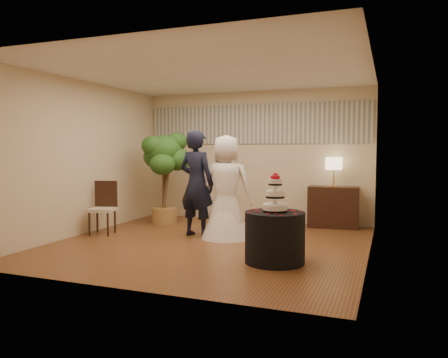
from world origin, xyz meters
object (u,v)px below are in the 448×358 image
at_px(table_lamp, 334,172).
at_px(ficus_tree, 164,177).
at_px(wedding_cake, 275,192).
at_px(groom, 197,183).
at_px(console, 333,207).
at_px(side_chair, 102,208).
at_px(cake_table, 275,237).
at_px(bride, 226,187).

height_order(table_lamp, ficus_tree, ficus_tree).
distance_m(wedding_cake, table_lamp, 3.07).
height_order(groom, wedding_cake, groom).
bearing_deg(console, side_chair, -154.54).
distance_m(groom, table_lamp, 2.80).
relative_size(cake_table, side_chair, 0.85).
bearing_deg(console, bride, -138.00).
bearing_deg(table_lamp, side_chair, -150.11).
distance_m(groom, bride, 0.56).
distance_m(bride, console, 2.41).
xyz_separation_m(groom, table_lamp, (2.19, 1.75, 0.16)).
xyz_separation_m(bride, side_chair, (-2.24, -0.51, -0.42)).
relative_size(console, table_lamp, 1.69).
bearing_deg(cake_table, wedding_cake, 0.00).
bearing_deg(wedding_cake, table_lamp, 82.11).
xyz_separation_m(bride, console, (1.63, 1.71, -0.49)).
bearing_deg(side_chair, wedding_cake, -27.06).
bearing_deg(ficus_tree, wedding_cake, -37.32).
xyz_separation_m(groom, console, (2.19, 1.75, -0.54)).
bearing_deg(side_chair, ficus_tree, 56.76).
distance_m(bride, ficus_tree, 1.96).
bearing_deg(bride, console, -138.67).
relative_size(cake_table, ficus_tree, 0.42).
bearing_deg(wedding_cake, side_chair, 166.70).
distance_m(bride, side_chair, 2.33).
bearing_deg(cake_table, side_chair, 166.70).
xyz_separation_m(table_lamp, ficus_tree, (-3.36, -0.79, -0.13)).
bearing_deg(wedding_cake, cake_table, 0.00).
height_order(groom, ficus_tree, ficus_tree).
relative_size(console, ficus_tree, 0.50).
bearing_deg(groom, side_chair, 26.67).
xyz_separation_m(groom, wedding_cake, (1.77, -1.29, 0.03)).
height_order(table_lamp, side_chair, table_lamp).
height_order(bride, wedding_cake, bride).
bearing_deg(console, cake_table, -102.31).
bearing_deg(table_lamp, console, 0.00).
relative_size(wedding_cake, ficus_tree, 0.28).
bearing_deg(groom, wedding_cake, 154.73).
height_order(ficus_tree, side_chair, ficus_tree).
height_order(bride, ficus_tree, ficus_tree).
relative_size(table_lamp, side_chair, 0.60).
relative_size(groom, console, 1.93).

